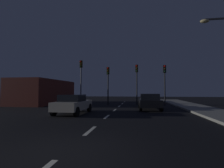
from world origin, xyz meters
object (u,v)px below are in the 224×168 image
(traffic_signal_far_left, at_px, (81,74))
(car_adjacent_lane, at_px, (73,104))
(traffic_signal_center_right, at_px, (137,77))
(traffic_signal_far_right, at_px, (165,77))
(car_stopped_ahead, at_px, (149,101))
(traffic_signal_center_left, at_px, (108,78))

(traffic_signal_far_left, bearing_deg, car_adjacent_lane, -74.48)
(traffic_signal_center_right, distance_m, traffic_signal_far_right, 3.21)
(traffic_signal_far_right, xyz_separation_m, car_adjacent_lane, (-7.81, -8.28, -2.57))
(traffic_signal_center_right, bearing_deg, car_stopped_ahead, -76.69)
(traffic_signal_far_left, bearing_deg, car_stopped_ahead, -30.21)
(car_stopped_ahead, height_order, car_adjacent_lane, car_stopped_ahead)
(traffic_signal_center_left, xyz_separation_m, traffic_signal_far_right, (6.67, 0.00, 0.06))
(traffic_signal_center_right, bearing_deg, traffic_signal_far_left, 179.99)
(traffic_signal_center_right, distance_m, car_stopped_ahead, 5.47)
(traffic_signal_far_left, height_order, traffic_signal_far_right, traffic_signal_far_left)
(car_stopped_ahead, bearing_deg, traffic_signal_center_left, 134.45)
(traffic_signal_far_left, distance_m, car_adjacent_lane, 9.13)
(traffic_signal_far_left, distance_m, traffic_signal_center_right, 6.92)
(traffic_signal_far_left, bearing_deg, traffic_signal_far_right, -0.01)
(car_stopped_ahead, relative_size, car_adjacent_lane, 1.03)
(traffic_signal_far_left, xyz_separation_m, traffic_signal_center_right, (6.91, -0.00, -0.45))
(traffic_signal_center_left, relative_size, car_stopped_ahead, 1.14)
(traffic_signal_far_left, relative_size, traffic_signal_far_right, 1.18)
(traffic_signal_far_left, relative_size, traffic_signal_center_left, 1.20)
(traffic_signal_center_left, distance_m, car_adjacent_lane, 8.72)
(traffic_signal_center_right, bearing_deg, traffic_signal_far_right, -0.00)
(traffic_signal_center_left, bearing_deg, traffic_signal_far_left, 179.97)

